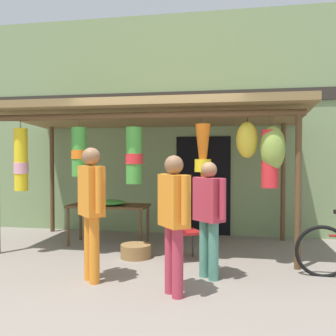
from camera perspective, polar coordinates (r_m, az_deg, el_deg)
name	(u,v)px	position (r m, az deg, el deg)	size (l,w,h in m)	color
ground_plane	(156,265)	(5.81, -1.78, -14.23)	(30.00, 30.00, 0.00)	gray
shop_facade	(181,125)	(8.04, 2.00, 6.44)	(11.32, 0.29, 4.52)	#7A9360
market_stall_canopy	(155,124)	(6.58, -2.01, 6.58)	(5.22, 2.39, 2.47)	brown
display_table	(109,209)	(7.07, -8.80, -6.03)	(1.43, 0.64, 0.72)	brown
flower_heap_on_table	(109,202)	(6.96, -8.74, -5.08)	(0.63, 0.44, 0.10)	green
folding_chair	(181,228)	(5.93, 1.95, -8.92)	(0.54, 0.54, 0.84)	#AD1E1E
wicker_basket_by_table	(136,251)	(6.20, -4.81, -12.19)	(0.48, 0.48, 0.21)	olive
vendor_in_orange	(209,210)	(5.05, 6.09, -6.29)	(0.46, 0.43, 1.53)	#4C8E7A
customer_foreground	(174,213)	(4.41, 0.88, -6.74)	(0.42, 0.49, 1.61)	#B23347
shopper_by_bananas	(91,202)	(4.98, -11.31, -5.03)	(0.43, 0.46, 1.71)	orange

